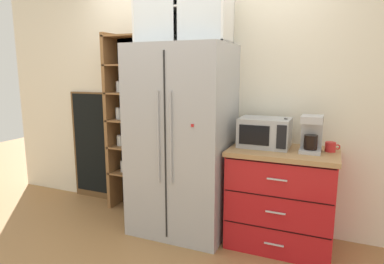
{
  "coord_description": "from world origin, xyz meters",
  "views": [
    {
      "loc": [
        1.31,
        -2.84,
        1.55
      ],
      "look_at": [
        0.1,
        -0.0,
        0.99
      ],
      "focal_mm": 31.26,
      "sensor_mm": 36.0,
      "label": 1
    }
  ],
  "objects_px": {
    "refrigerator": "(182,140)",
    "coffee_maker": "(311,134)",
    "microwave": "(265,132)",
    "mug_red": "(331,147)",
    "chalkboard_menu": "(94,146)",
    "bottle_clear": "(285,135)",
    "bottle_green": "(285,137)"
  },
  "relations": [
    {
      "from": "refrigerator",
      "to": "coffee_maker",
      "type": "bearing_deg",
      "value": 3.43
    },
    {
      "from": "microwave",
      "to": "mug_red",
      "type": "xyz_separation_m",
      "value": [
        0.55,
        0.03,
        -0.09
      ]
    },
    {
      "from": "refrigerator",
      "to": "coffee_maker",
      "type": "height_order",
      "value": "refrigerator"
    },
    {
      "from": "coffee_maker",
      "to": "mug_red",
      "type": "bearing_deg",
      "value": 24.84
    },
    {
      "from": "microwave",
      "to": "mug_red",
      "type": "relative_size",
      "value": 3.64
    },
    {
      "from": "mug_red",
      "to": "chalkboard_menu",
      "type": "bearing_deg",
      "value": 175.97
    },
    {
      "from": "microwave",
      "to": "coffee_maker",
      "type": "height_order",
      "value": "coffee_maker"
    },
    {
      "from": "mug_red",
      "to": "bottle_clear",
      "type": "xyz_separation_m",
      "value": [
        -0.37,
        -0.03,
        0.08
      ]
    },
    {
      "from": "bottle_green",
      "to": "mug_red",
      "type": "bearing_deg",
      "value": 5.1
    },
    {
      "from": "bottle_clear",
      "to": "chalkboard_menu",
      "type": "bearing_deg",
      "value": 174.44
    },
    {
      "from": "microwave",
      "to": "bottle_green",
      "type": "height_order",
      "value": "microwave"
    },
    {
      "from": "bottle_clear",
      "to": "mug_red",
      "type": "bearing_deg",
      "value": 5.3
    },
    {
      "from": "refrigerator",
      "to": "mug_red",
      "type": "height_order",
      "value": "refrigerator"
    },
    {
      "from": "bottle_green",
      "to": "bottle_clear",
      "type": "bearing_deg",
      "value": -90.0
    },
    {
      "from": "refrigerator",
      "to": "coffee_maker",
      "type": "distance_m",
      "value": 1.17
    },
    {
      "from": "microwave",
      "to": "chalkboard_menu",
      "type": "bearing_deg",
      "value": 174.11
    },
    {
      "from": "mug_red",
      "to": "microwave",
      "type": "bearing_deg",
      "value": -176.92
    },
    {
      "from": "bottle_clear",
      "to": "chalkboard_menu",
      "type": "relative_size",
      "value": 0.2
    },
    {
      "from": "refrigerator",
      "to": "chalkboard_menu",
      "type": "distance_m",
      "value": 1.4
    },
    {
      "from": "coffee_maker",
      "to": "chalkboard_menu",
      "type": "height_order",
      "value": "chalkboard_menu"
    },
    {
      "from": "coffee_maker",
      "to": "bottle_clear",
      "type": "height_order",
      "value": "coffee_maker"
    },
    {
      "from": "refrigerator",
      "to": "bottle_green",
      "type": "relative_size",
      "value": 7.35
    },
    {
      "from": "coffee_maker",
      "to": "refrigerator",
      "type": "bearing_deg",
      "value": -176.57
    },
    {
      "from": "bottle_clear",
      "to": "chalkboard_menu",
      "type": "distance_m",
      "value": 2.31
    },
    {
      "from": "refrigerator",
      "to": "coffee_maker",
      "type": "relative_size",
      "value": 5.78
    },
    {
      "from": "coffee_maker",
      "to": "mug_red",
      "type": "height_order",
      "value": "coffee_maker"
    },
    {
      "from": "mug_red",
      "to": "bottle_green",
      "type": "height_order",
      "value": "bottle_green"
    },
    {
      "from": "microwave",
      "to": "bottle_clear",
      "type": "relative_size",
      "value": 1.65
    },
    {
      "from": "bottle_green",
      "to": "chalkboard_menu",
      "type": "distance_m",
      "value": 2.31
    },
    {
      "from": "refrigerator",
      "to": "chalkboard_menu",
      "type": "xyz_separation_m",
      "value": [
        -1.34,
        0.33,
        -0.24
      ]
    },
    {
      "from": "mug_red",
      "to": "chalkboard_menu",
      "type": "distance_m",
      "value": 2.67
    },
    {
      "from": "coffee_maker",
      "to": "chalkboard_menu",
      "type": "distance_m",
      "value": 2.53
    }
  ]
}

